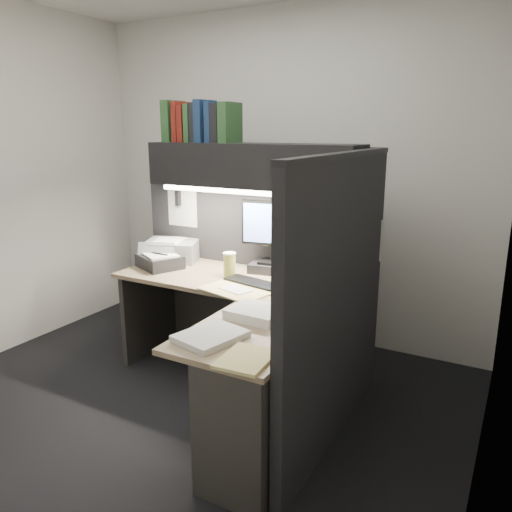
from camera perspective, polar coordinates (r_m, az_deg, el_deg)
name	(u,v)px	position (r m, az deg, el deg)	size (l,w,h in m)	color
floor	(180,405)	(3.42, -8.73, -16.50)	(3.50, 3.50, 0.00)	black
wall_back	(283,177)	(4.24, 3.07, 8.97)	(3.50, 0.04, 2.70)	silver
wall_right	(502,226)	(2.34, 26.33, 3.12)	(0.04, 3.00, 2.70)	silver
partition_back	(253,256)	(3.82, -0.36, 0.02)	(1.90, 0.06, 1.60)	black
partition_right	(337,306)	(2.79, 9.27, -5.65)	(0.06, 1.50, 1.60)	black
desk	(235,357)	(3.00, -2.46, -11.44)	(1.70, 1.53, 0.73)	#987F60
overhead_shelf	(252,165)	(3.51, -0.45, 10.33)	(1.55, 0.34, 0.30)	black
task_light_tube	(242,192)	(3.40, -1.61, 7.32)	(0.04, 0.04, 1.32)	white
monitor	(274,245)	(3.58, 2.09, 1.30)	(0.48, 0.27, 0.52)	black
keyboard	(254,283)	(3.35, -0.19, -3.11)	(0.44, 0.15, 0.02)	black
mousepad	(301,289)	(3.26, 5.16, -3.81)	(0.24, 0.22, 0.00)	navy
mouse	(301,286)	(3.26, 5.12, -3.43)	(0.06, 0.10, 0.04)	black
telephone	(313,280)	(3.32, 6.54, -2.80)	(0.21, 0.22, 0.09)	#C1B594
coffee_cup	(230,265)	(3.53, -3.04, -1.05)	(0.09, 0.09, 0.16)	#D1CD53
printer	(172,250)	(4.01, -9.54, 0.63)	(0.40, 0.34, 0.16)	gray
notebook_stack	(160,261)	(3.82, -10.93, -0.60)	(0.32, 0.26, 0.10)	black
open_folder	(236,290)	(3.23, -2.31, -3.92)	(0.45, 0.29, 0.01)	#E0CF7E
paper_stack_a	(257,313)	(2.77, 0.06, -6.52)	(0.29, 0.25, 0.06)	white
paper_stack_b	(211,336)	(2.52, -5.21, -9.10)	(0.26, 0.32, 0.03)	white
manila_stack	(246,359)	(2.30, -1.15, -11.68)	(0.22, 0.27, 0.02)	#E0CF7E
binder_row	(201,122)	(3.73, -6.27, 14.93)	(0.57, 0.25, 0.30)	#264D26
pinned_papers	(278,238)	(3.27, 2.48, 2.11)	(1.76, 1.31, 0.51)	white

